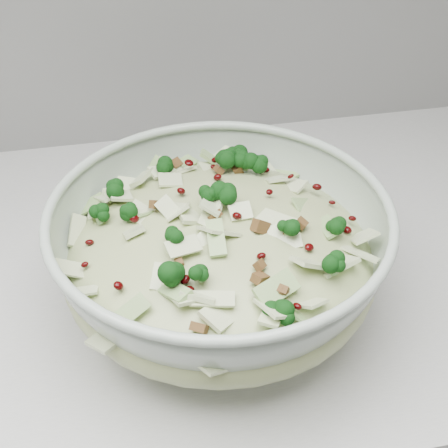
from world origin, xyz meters
TOP-DOWN VIEW (x-y plane):
  - mixing_bowl at (-0.60, 1.60)m, footprint 0.34×0.34m
  - salad at (-0.60, 1.60)m, footprint 0.40×0.40m

SIDE VIEW (x-z plane):
  - mixing_bowl at x=-0.60m, z-range 0.90..1.04m
  - salad at x=-0.60m, z-range 0.92..1.06m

